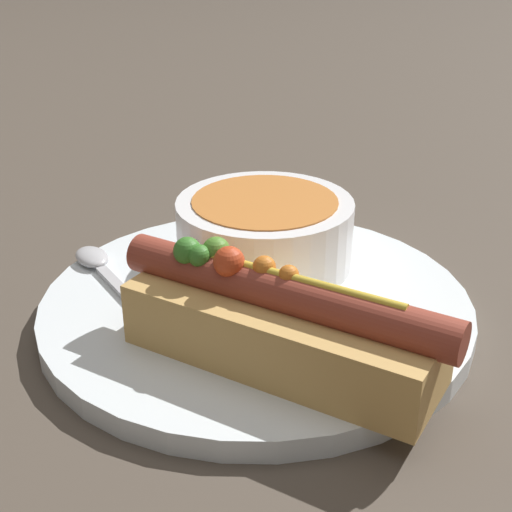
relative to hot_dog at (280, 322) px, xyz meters
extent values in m
plane|color=#4C4238|center=(-0.02, 0.07, -0.04)|extent=(4.00, 4.00, 0.00)
cylinder|color=white|center=(-0.02, 0.07, -0.03)|extent=(0.28, 0.28, 0.01)
cube|color=tan|center=(0.00, 0.00, -0.01)|extent=(0.18, 0.12, 0.04)
cylinder|color=brown|center=(0.00, 0.00, 0.02)|extent=(0.19, 0.10, 0.02)
sphere|color=#387A28|center=(-0.05, 0.02, 0.03)|extent=(0.02, 0.02, 0.02)
sphere|color=orange|center=(0.00, 0.00, 0.03)|extent=(0.01, 0.01, 0.01)
sphere|color=orange|center=(-0.01, 0.01, 0.03)|extent=(0.01, 0.01, 0.01)
sphere|color=#C63F1E|center=(-0.03, 0.01, 0.03)|extent=(0.02, 0.02, 0.02)
sphere|color=#518C2D|center=(-0.04, 0.02, 0.03)|extent=(0.02, 0.02, 0.02)
sphere|color=#387A28|center=(-0.05, 0.02, 0.03)|extent=(0.01, 0.01, 0.01)
cylinder|color=gold|center=(0.00, 0.00, 0.03)|extent=(0.13, 0.06, 0.01)
cylinder|color=white|center=(-0.02, 0.12, 0.00)|extent=(0.12, 0.12, 0.05)
cylinder|color=#C67533|center=(-0.02, 0.12, 0.02)|extent=(0.10, 0.10, 0.01)
cube|color=#B7B7BC|center=(-0.09, 0.05, -0.02)|extent=(0.08, 0.09, 0.00)
ellipsoid|color=#B7B7BC|center=(-0.14, 0.10, -0.02)|extent=(0.04, 0.04, 0.01)
camera|label=1|loc=(0.03, -0.33, 0.20)|focal=50.00mm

